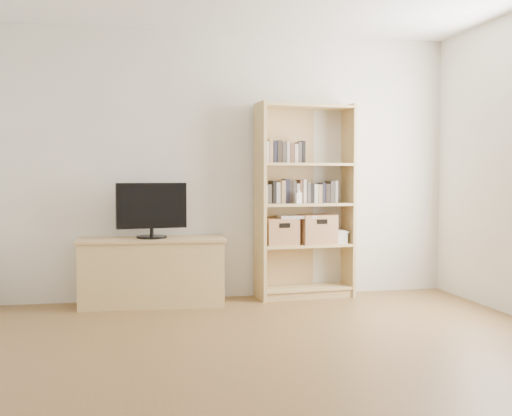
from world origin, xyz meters
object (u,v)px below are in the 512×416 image
object	(u,v)px
bookshelf	(305,201)
television	(152,210)
laptop	(296,217)
basket_left	(281,231)
basket_right	(316,229)
baby_monitor	(299,198)
tv_stand	(152,273)

from	to	relation	value
bookshelf	television	xyz separation A→B (m)	(-1.50, -0.08, -0.07)
laptop	basket_left	bearing A→B (deg)	-177.33
basket_left	laptop	size ratio (longest dim) A/B	0.88
bookshelf	basket_right	size ratio (longest dim) A/B	5.49
television	basket_left	world-z (taller)	television
bookshelf	baby_monitor	distance (m)	0.15
television	basket_left	bearing A→B (deg)	-5.78
bookshelf	television	distance (m)	1.50
tv_stand	basket_left	bearing A→B (deg)	5.13
tv_stand	basket_right	world-z (taller)	basket_right
television	basket_left	distance (m)	1.27
tv_stand	basket_right	distance (m)	1.66
tv_stand	bookshelf	xyz separation A→B (m)	(1.50, 0.08, 0.66)
tv_stand	bookshelf	size ratio (longest dim) A/B	0.68
bookshelf	basket_right	world-z (taller)	bookshelf
laptop	television	bearing A→B (deg)	-176.31
basket_right	laptop	size ratio (longest dim) A/B	0.98
basket_left	basket_right	world-z (taller)	basket_right
baby_monitor	basket_right	distance (m)	0.40
baby_monitor	bookshelf	bearing A→B (deg)	37.96
tv_stand	baby_monitor	size ratio (longest dim) A/B	12.45
bookshelf	basket_left	world-z (taller)	bookshelf
basket_left	laptop	xyz separation A→B (m)	(0.16, 0.00, 0.14)
basket_left	television	bearing A→B (deg)	177.88
bookshelf	basket_right	distance (m)	0.30
television	tv_stand	bearing A→B (deg)	0.00
bookshelf	baby_monitor	bearing A→B (deg)	-135.00
baby_monitor	laptop	xyz separation A→B (m)	(0.00, 0.09, -0.19)
basket_left	basket_right	size ratio (longest dim) A/B	0.89
television	baby_monitor	distance (m)	1.41
bookshelf	baby_monitor	size ratio (longest dim) A/B	18.19
tv_stand	basket_right	xyz separation A→B (m)	(1.61, 0.08, 0.37)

